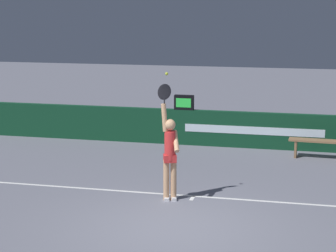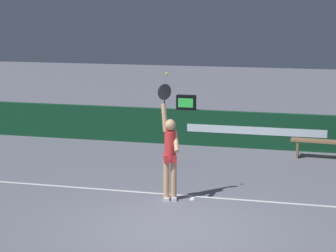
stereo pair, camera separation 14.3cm
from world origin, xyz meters
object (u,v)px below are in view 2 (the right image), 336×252
(tennis_ball, at_px, (167,74))
(speed_display, at_px, (186,102))
(tennis_player, at_px, (170,152))
(courtside_bench_near, at_px, (321,145))

(tennis_ball, bearing_deg, speed_display, 97.33)
(speed_display, height_order, tennis_player, tennis_player)
(speed_display, xyz_separation_m, tennis_ball, (0.67, -5.17, 1.44))
(tennis_player, relative_size, tennis_ball, 38.01)
(speed_display, xyz_separation_m, courtside_bench_near, (3.93, -0.85, -0.88))
(tennis_player, distance_m, courtside_bench_near, 5.45)
(tennis_ball, bearing_deg, courtside_bench_near, 52.95)
(speed_display, bearing_deg, tennis_ball, -82.67)
(speed_display, relative_size, courtside_bench_near, 0.36)
(tennis_player, xyz_separation_m, courtside_bench_near, (3.19, 4.37, -0.66))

